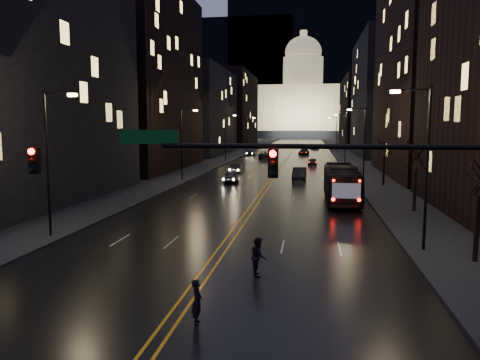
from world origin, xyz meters
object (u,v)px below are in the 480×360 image
at_px(bus, 341,183).
at_px(oncoming_car_a, 231,177).
at_px(oncoming_car_b, 236,169).
at_px(traffic_signal, 343,179).
at_px(pedestrian_a, 197,302).
at_px(pedestrian_b, 258,256).
at_px(receding_car_a, 299,174).

distance_m(bus, oncoming_car_a, 17.02).
distance_m(bus, oncoming_car_b, 26.73).
distance_m(traffic_signal, oncoming_car_a, 40.37).
height_order(pedestrian_a, pedestrian_b, pedestrian_b).
height_order(traffic_signal, oncoming_car_b, traffic_signal).
bearing_deg(oncoming_car_a, oncoming_car_b, -90.44).
height_order(traffic_signal, bus, traffic_signal).
relative_size(traffic_signal, pedestrian_a, 10.78).
xyz_separation_m(traffic_signal, oncoming_car_a, (-10.46, 38.75, -4.38)).
bearing_deg(traffic_signal, pedestrian_a, -169.50).
bearing_deg(pedestrian_b, traffic_signal, -154.82).
distance_m(oncoming_car_a, oncoming_car_b, 11.33).
height_order(traffic_signal, pedestrian_a, traffic_signal).
xyz_separation_m(oncoming_car_a, pedestrian_b, (7.03, -34.04, 0.17)).
height_order(oncoming_car_b, receding_car_a, receding_car_a).
bearing_deg(bus, oncoming_car_b, 119.80).
relative_size(receding_car_a, pedestrian_a, 3.02).
xyz_separation_m(bus, pedestrian_a, (-6.67, -27.81, -0.85)).
bearing_deg(receding_car_a, pedestrian_b, -90.23).
distance_m(traffic_signal, pedestrian_a, 6.62).
bearing_deg(oncoming_car_a, pedestrian_b, 95.12).
height_order(receding_car_a, pedestrian_a, pedestrian_a).
xyz_separation_m(traffic_signal, pedestrian_a, (-4.95, -0.92, -4.30)).
bearing_deg(traffic_signal, bus, 86.35).
bearing_deg(oncoming_car_a, pedestrian_a, 91.35).
relative_size(traffic_signal, oncoming_car_b, 4.14).
bearing_deg(receding_car_a, oncoming_car_b, 144.64).
bearing_deg(receding_car_a, oncoming_car_a, -149.82).
distance_m(traffic_signal, bus, 27.17).
relative_size(oncoming_car_a, receding_car_a, 0.88).
height_order(oncoming_car_b, pedestrian_a, pedestrian_a).
bearing_deg(traffic_signal, receding_car_a, 93.25).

